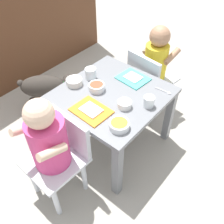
{
  "coord_description": "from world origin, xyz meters",
  "views": [
    {
      "loc": [
        -0.86,
        -0.71,
        1.35
      ],
      "look_at": [
        0.0,
        0.0,
        0.28
      ],
      "focal_mm": 40.21,
      "sensor_mm": 36.0,
      "label": 1
    }
  ],
  "objects_px": {
    "water_cup_right": "(91,74)",
    "veggie_bowl_far": "(97,87)",
    "dining_table": "(112,102)",
    "dog": "(48,87)",
    "water_cup_left": "(149,102)",
    "spoon_by_left_tray": "(165,91)",
    "cereal_bowl_right_side": "(74,82)",
    "veggie_bowl_near": "(119,125)",
    "food_tray_right": "(133,78)",
    "cereal_bowl_left_side": "(125,104)",
    "seated_child_left": "(51,142)",
    "food_tray_left": "(91,111)",
    "seated_child_right": "(155,62)"
  },
  "relations": [
    {
      "from": "dog",
      "to": "food_tray_right",
      "type": "bearing_deg",
      "value": -69.6
    },
    {
      "from": "food_tray_right",
      "to": "cereal_bowl_right_side",
      "type": "relative_size",
      "value": 1.97
    },
    {
      "from": "water_cup_left",
      "to": "water_cup_right",
      "type": "height_order",
      "value": "water_cup_right"
    },
    {
      "from": "water_cup_left",
      "to": "cereal_bowl_left_side",
      "type": "xyz_separation_m",
      "value": [
        -0.09,
        0.09,
        -0.01
      ]
    },
    {
      "from": "veggie_bowl_near",
      "to": "water_cup_right",
      "type": "bearing_deg",
      "value": 61.34
    },
    {
      "from": "food_tray_left",
      "to": "water_cup_left",
      "type": "bearing_deg",
      "value": -42.02
    },
    {
      "from": "cereal_bowl_left_side",
      "to": "food_tray_right",
      "type": "bearing_deg",
      "value": 25.95
    },
    {
      "from": "food_tray_left",
      "to": "seated_child_right",
      "type": "bearing_deg",
      "value": 1.26
    },
    {
      "from": "seated_child_right",
      "to": "food_tray_left",
      "type": "xyz_separation_m",
      "value": [
        -0.65,
        -0.01,
        0.02
      ]
    },
    {
      "from": "seated_child_right",
      "to": "food_tray_right",
      "type": "xyz_separation_m",
      "value": [
        -0.27,
        -0.01,
        0.02
      ]
    },
    {
      "from": "seated_child_left",
      "to": "dog",
      "type": "height_order",
      "value": "seated_child_left"
    },
    {
      "from": "seated_child_left",
      "to": "cereal_bowl_right_side",
      "type": "height_order",
      "value": "seated_child_left"
    },
    {
      "from": "food_tray_right",
      "to": "spoon_by_left_tray",
      "type": "height_order",
      "value": "food_tray_right"
    },
    {
      "from": "water_cup_right",
      "to": "cereal_bowl_right_side",
      "type": "xyz_separation_m",
      "value": [
        -0.11,
        0.03,
        -0.01
      ]
    },
    {
      "from": "water_cup_right",
      "to": "cereal_bowl_right_side",
      "type": "distance_m",
      "value": 0.11
    },
    {
      "from": "food_tray_right",
      "to": "veggie_bowl_near",
      "type": "height_order",
      "value": "veggie_bowl_near"
    },
    {
      "from": "dining_table",
      "to": "cereal_bowl_left_side",
      "type": "xyz_separation_m",
      "value": [
        -0.05,
        -0.13,
        0.09
      ]
    },
    {
      "from": "seated_child_right",
      "to": "food_tray_left",
      "type": "bearing_deg",
      "value": -178.74
    },
    {
      "from": "veggie_bowl_near",
      "to": "food_tray_right",
      "type": "bearing_deg",
      "value": 26.67
    },
    {
      "from": "seated_child_right",
      "to": "water_cup_left",
      "type": "height_order",
      "value": "seated_child_right"
    },
    {
      "from": "dog",
      "to": "cereal_bowl_left_side",
      "type": "height_order",
      "value": "cereal_bowl_left_side"
    },
    {
      "from": "seated_child_left",
      "to": "seated_child_right",
      "type": "distance_m",
      "value": 0.92
    },
    {
      "from": "dining_table",
      "to": "dog",
      "type": "height_order",
      "value": "dining_table"
    },
    {
      "from": "seated_child_left",
      "to": "veggie_bowl_near",
      "type": "height_order",
      "value": "seated_child_left"
    },
    {
      "from": "water_cup_right",
      "to": "veggie_bowl_far",
      "type": "height_order",
      "value": "water_cup_right"
    },
    {
      "from": "seated_child_left",
      "to": "cereal_bowl_left_side",
      "type": "distance_m",
      "value": 0.43
    },
    {
      "from": "dog",
      "to": "water_cup_left",
      "type": "distance_m",
      "value": 0.85
    },
    {
      "from": "seated_child_left",
      "to": "veggie_bowl_near",
      "type": "relative_size",
      "value": 6.66
    },
    {
      "from": "dining_table",
      "to": "cereal_bowl_right_side",
      "type": "xyz_separation_m",
      "value": [
        -0.08,
        0.23,
        0.09
      ]
    },
    {
      "from": "water_cup_left",
      "to": "spoon_by_left_tray",
      "type": "distance_m",
      "value": 0.16
    },
    {
      "from": "seated_child_right",
      "to": "dog",
      "type": "distance_m",
      "value": 0.79
    },
    {
      "from": "water_cup_left",
      "to": "veggie_bowl_near",
      "type": "distance_m",
      "value": 0.23
    },
    {
      "from": "water_cup_left",
      "to": "spoon_by_left_tray",
      "type": "xyz_separation_m",
      "value": [
        0.16,
        -0.01,
        -0.02
      ]
    },
    {
      "from": "food_tray_right",
      "to": "dog",
      "type": "bearing_deg",
      "value": 110.4
    },
    {
      "from": "cereal_bowl_left_side",
      "to": "spoon_by_left_tray",
      "type": "distance_m",
      "value": 0.27
    },
    {
      "from": "seated_child_right",
      "to": "dog",
      "type": "height_order",
      "value": "seated_child_right"
    },
    {
      "from": "veggie_bowl_far",
      "to": "spoon_by_left_tray",
      "type": "distance_m",
      "value": 0.4
    },
    {
      "from": "food_tray_right",
      "to": "cereal_bowl_left_side",
      "type": "bearing_deg",
      "value": -154.05
    },
    {
      "from": "water_cup_right",
      "to": "cereal_bowl_left_side",
      "type": "distance_m",
      "value": 0.33
    },
    {
      "from": "seated_child_left",
      "to": "water_cup_left",
      "type": "xyz_separation_m",
      "value": [
        0.5,
        -0.22,
        0.03
      ]
    },
    {
      "from": "seated_child_right",
      "to": "cereal_bowl_right_side",
      "type": "bearing_deg",
      "value": 157.47
    },
    {
      "from": "water_cup_left",
      "to": "cereal_bowl_left_side",
      "type": "height_order",
      "value": "water_cup_left"
    },
    {
      "from": "food_tray_left",
      "to": "veggie_bowl_near",
      "type": "relative_size",
      "value": 1.99
    },
    {
      "from": "dog",
      "to": "food_tray_left",
      "type": "height_order",
      "value": "food_tray_left"
    },
    {
      "from": "food_tray_right",
      "to": "cereal_bowl_left_side",
      "type": "height_order",
      "value": "cereal_bowl_left_side"
    },
    {
      "from": "dog",
      "to": "cereal_bowl_right_side",
      "type": "height_order",
      "value": "cereal_bowl_right_side"
    },
    {
      "from": "seated_child_right",
      "to": "cereal_bowl_right_side",
      "type": "xyz_separation_m",
      "value": [
        -0.54,
        0.22,
        0.04
      ]
    },
    {
      "from": "water_cup_right",
      "to": "cereal_bowl_right_side",
      "type": "bearing_deg",
      "value": 163.75
    },
    {
      "from": "water_cup_left",
      "to": "water_cup_right",
      "type": "distance_m",
      "value": 0.41
    },
    {
      "from": "veggie_bowl_near",
      "to": "water_cup_left",
      "type": "bearing_deg",
      "value": -5.41
    }
  ]
}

